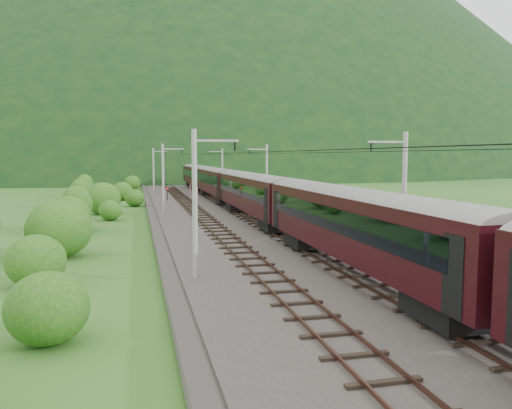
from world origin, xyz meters
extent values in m
plane|color=#295219|center=(0.00, 0.00, 0.00)|extent=(600.00, 600.00, 0.00)
cube|color=#38332D|center=(0.00, 10.00, 0.15)|extent=(14.00, 220.00, 0.30)
cube|color=#502E22|center=(-3.12, 10.00, 0.49)|extent=(0.08, 220.00, 0.15)
cube|color=#502E22|center=(-1.68, 10.00, 0.49)|extent=(0.08, 220.00, 0.15)
cube|color=black|center=(-2.40, 10.00, 0.36)|extent=(2.40, 220.00, 0.12)
cube|color=#502E22|center=(1.68, 10.00, 0.49)|extent=(0.08, 220.00, 0.15)
cube|color=#502E22|center=(3.12, 10.00, 0.49)|extent=(0.08, 220.00, 0.15)
cube|color=black|center=(2.40, 10.00, 0.36)|extent=(2.40, 220.00, 0.12)
cylinder|color=gray|center=(-6.20, 0.00, 4.30)|extent=(0.28, 0.28, 8.00)
cube|color=gray|center=(-5.00, 0.00, 7.70)|extent=(2.40, 0.12, 0.12)
cylinder|color=black|center=(-4.00, 0.00, 7.40)|extent=(0.10, 0.10, 0.50)
cylinder|color=gray|center=(-6.20, 32.00, 4.30)|extent=(0.28, 0.28, 8.00)
cube|color=gray|center=(-5.00, 32.00, 7.70)|extent=(2.40, 0.12, 0.12)
cylinder|color=black|center=(-4.00, 32.00, 7.40)|extent=(0.10, 0.10, 0.50)
cylinder|color=gray|center=(-6.20, 64.00, 4.30)|extent=(0.28, 0.28, 8.00)
cube|color=gray|center=(-5.00, 64.00, 7.70)|extent=(2.40, 0.12, 0.12)
cylinder|color=black|center=(-4.00, 64.00, 7.40)|extent=(0.10, 0.10, 0.50)
cylinder|color=gray|center=(-6.20, 96.00, 4.30)|extent=(0.28, 0.28, 8.00)
cube|color=gray|center=(-5.00, 96.00, 7.70)|extent=(2.40, 0.12, 0.12)
cylinder|color=black|center=(-4.00, 96.00, 7.40)|extent=(0.10, 0.10, 0.50)
cylinder|color=gray|center=(-6.20, 128.00, 4.30)|extent=(0.28, 0.28, 8.00)
cube|color=gray|center=(-5.00, 128.00, 7.70)|extent=(2.40, 0.12, 0.12)
cylinder|color=black|center=(-4.00, 128.00, 7.40)|extent=(0.10, 0.10, 0.50)
cylinder|color=gray|center=(6.20, 0.00, 4.30)|extent=(0.28, 0.28, 8.00)
cube|color=gray|center=(5.00, 0.00, 7.70)|extent=(2.40, 0.12, 0.12)
cylinder|color=black|center=(4.00, 0.00, 7.40)|extent=(0.10, 0.10, 0.50)
cylinder|color=gray|center=(6.20, 32.00, 4.30)|extent=(0.28, 0.28, 8.00)
cube|color=gray|center=(5.00, 32.00, 7.70)|extent=(2.40, 0.12, 0.12)
cylinder|color=black|center=(4.00, 32.00, 7.40)|extent=(0.10, 0.10, 0.50)
cylinder|color=gray|center=(6.20, 64.00, 4.30)|extent=(0.28, 0.28, 8.00)
cube|color=gray|center=(5.00, 64.00, 7.70)|extent=(2.40, 0.12, 0.12)
cylinder|color=black|center=(4.00, 64.00, 7.40)|extent=(0.10, 0.10, 0.50)
cylinder|color=gray|center=(6.20, 96.00, 4.30)|extent=(0.28, 0.28, 8.00)
cube|color=gray|center=(5.00, 96.00, 7.70)|extent=(2.40, 0.12, 0.12)
cylinder|color=black|center=(4.00, 96.00, 7.40)|extent=(0.10, 0.10, 0.50)
cylinder|color=gray|center=(6.20, 128.00, 4.30)|extent=(0.28, 0.28, 8.00)
cube|color=gray|center=(5.00, 128.00, 7.70)|extent=(2.40, 0.12, 0.12)
cylinder|color=black|center=(4.00, 128.00, 7.40)|extent=(0.10, 0.10, 0.50)
cylinder|color=black|center=(-2.40, 10.00, 7.10)|extent=(0.03, 198.00, 0.03)
cylinder|color=black|center=(2.40, 10.00, 7.10)|extent=(0.03, 198.00, 0.03)
ellipsoid|color=black|center=(0.00, 260.00, 0.00)|extent=(504.00, 360.00, 244.00)
cube|color=black|center=(2.40, -1.79, 3.16)|extent=(3.13, 23.73, 3.24)
cylinder|color=slate|center=(2.40, -1.79, 4.61)|extent=(3.13, 23.61, 3.13)
cube|color=black|center=(0.82, -1.79, 3.55)|extent=(0.05, 20.88, 1.24)
cube|color=black|center=(3.98, -1.79, 3.55)|extent=(0.05, 20.88, 1.24)
cube|color=black|center=(2.40, -10.09, 1.06)|extent=(2.37, 3.45, 0.97)
cube|color=black|center=(2.40, 6.52, 1.06)|extent=(2.37, 3.45, 0.97)
cube|color=black|center=(2.40, 22.62, 3.16)|extent=(3.13, 23.73, 3.24)
cylinder|color=slate|center=(2.40, 22.62, 4.61)|extent=(3.13, 23.61, 3.13)
cube|color=black|center=(0.82, 22.62, 3.55)|extent=(0.05, 20.88, 1.24)
cube|color=black|center=(3.98, 22.62, 3.55)|extent=(0.05, 20.88, 1.24)
cube|color=black|center=(2.40, 14.31, 1.06)|extent=(2.37, 3.45, 0.97)
cube|color=black|center=(2.40, 30.92, 1.06)|extent=(2.37, 3.45, 0.97)
cube|color=black|center=(2.40, 47.03, 3.16)|extent=(3.13, 23.73, 3.24)
cylinder|color=slate|center=(2.40, 47.03, 4.61)|extent=(3.13, 23.61, 3.13)
cube|color=black|center=(0.82, 47.03, 3.55)|extent=(0.05, 20.88, 1.24)
cube|color=black|center=(3.98, 47.03, 3.55)|extent=(0.05, 20.88, 1.24)
cube|color=black|center=(2.40, 38.72, 1.06)|extent=(2.37, 3.45, 0.97)
cube|color=black|center=(2.40, 55.33, 1.06)|extent=(2.37, 3.45, 0.97)
cube|color=black|center=(2.40, 71.43, 3.16)|extent=(3.13, 23.73, 3.24)
cylinder|color=slate|center=(2.40, 71.43, 4.61)|extent=(3.13, 23.61, 3.13)
cube|color=black|center=(0.82, 71.43, 3.55)|extent=(0.05, 20.88, 1.24)
cube|color=black|center=(3.98, 71.43, 3.55)|extent=(0.05, 20.88, 1.24)
cube|color=black|center=(2.40, 63.13, 1.06)|extent=(2.37, 3.45, 0.97)
cube|color=black|center=(2.40, 79.74, 1.06)|extent=(2.37, 3.45, 0.97)
cube|color=navy|center=(2.40, 105.55, 3.16)|extent=(3.13, 19.41, 3.24)
cylinder|color=slate|center=(2.40, 105.55, 4.61)|extent=(3.13, 19.32, 3.13)
cube|color=black|center=(0.82, 105.55, 3.55)|extent=(0.05, 17.08, 1.24)
cube|color=black|center=(3.98, 105.55, 3.55)|extent=(0.05, 17.08, 1.24)
cube|color=black|center=(2.40, 98.75, 1.06)|extent=(2.37, 3.45, 0.97)
cube|color=black|center=(2.40, 112.34, 1.06)|extent=(2.37, 3.45, 0.97)
cube|color=yellow|center=(2.40, 115.05, 2.94)|extent=(3.19, 0.50, 2.91)
cube|color=yellow|center=(2.40, 96.04, 2.94)|extent=(3.19, 0.50, 2.91)
cube|color=black|center=(2.40, 108.55, 5.37)|extent=(0.08, 1.60, 0.97)
cylinder|color=red|center=(-0.02, 50.61, 1.16)|extent=(0.18, 0.18, 1.72)
cylinder|color=red|center=(0.28, 63.72, 1.12)|extent=(0.17, 0.17, 1.64)
cylinder|color=black|center=(-4.79, 48.23, 1.15)|extent=(0.12, 0.12, 1.70)
sphere|color=red|center=(-4.79, 48.23, 2.04)|extent=(0.20, 0.20, 0.20)
ellipsoid|color=#194512|center=(-12.47, -7.58, 1.35)|extent=(3.01, 3.01, 2.71)
ellipsoid|color=#194512|center=(-14.43, 1.10, 1.39)|extent=(3.10, 3.10, 2.79)
ellipsoid|color=#194512|center=(-14.38, 9.08, 1.96)|extent=(4.36, 4.36, 3.92)
ellipsoid|color=#194512|center=(-15.07, 19.60, 1.70)|extent=(3.78, 3.78, 3.40)
ellipsoid|color=#194512|center=(-12.02, 28.57, 1.09)|extent=(2.43, 2.43, 2.19)
ellipsoid|color=#194512|center=(-13.12, 34.67, 1.90)|extent=(4.22, 4.22, 3.80)
ellipsoid|color=#194512|center=(-9.50, 43.38, 1.19)|extent=(2.64, 2.64, 2.38)
ellipsoid|color=#194512|center=(-11.40, 53.37, 1.44)|extent=(3.19, 3.19, 2.87)
ellipsoid|color=#194512|center=(-10.85, 59.50, 1.00)|extent=(2.22, 2.22, 2.00)
ellipsoid|color=#194512|center=(-15.14, 68.29, 0.97)|extent=(2.16, 2.16, 1.95)
ellipsoid|color=#194512|center=(-10.01, 76.82, 1.49)|extent=(3.30, 3.30, 2.97)
ellipsoid|color=#194512|center=(-9.92, 88.59, 1.26)|extent=(2.81, 2.81, 2.53)
ellipsoid|color=#194512|center=(-15.03, 93.58, 1.75)|extent=(3.90, 3.90, 3.51)
cylinder|color=black|center=(-14.66, 21.97, 1.13)|extent=(0.24, 0.24, 2.26)
ellipsoid|color=#194512|center=(-14.66, 21.97, 2.42)|extent=(2.91, 2.91, 3.49)
cylinder|color=black|center=(-16.37, 42.53, 1.07)|extent=(0.24, 0.24, 2.14)
ellipsoid|color=#194512|center=(-16.37, 42.53, 2.29)|extent=(2.75, 2.75, 3.30)
cylinder|color=black|center=(-17.51, 59.97, 1.06)|extent=(0.24, 0.24, 2.13)
ellipsoid|color=#194512|center=(-17.51, 59.97, 2.28)|extent=(2.73, 2.73, 3.28)
ellipsoid|color=#194512|center=(12.59, 17.89, 1.02)|extent=(2.26, 2.26, 2.03)
ellipsoid|color=#194512|center=(12.30, 47.31, 1.22)|extent=(2.72, 2.72, 2.45)
camera|label=1|loc=(-9.22, -26.57, 6.87)|focal=35.00mm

